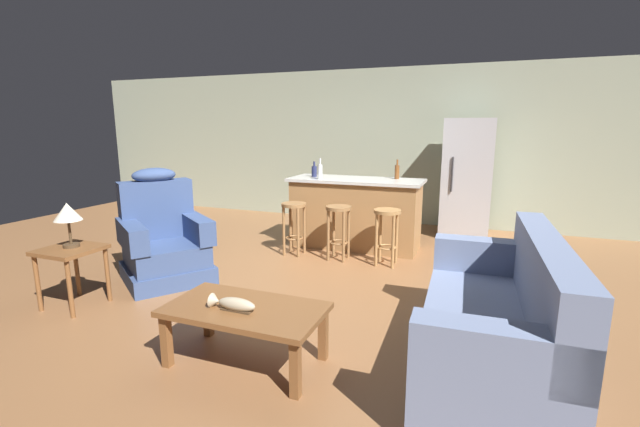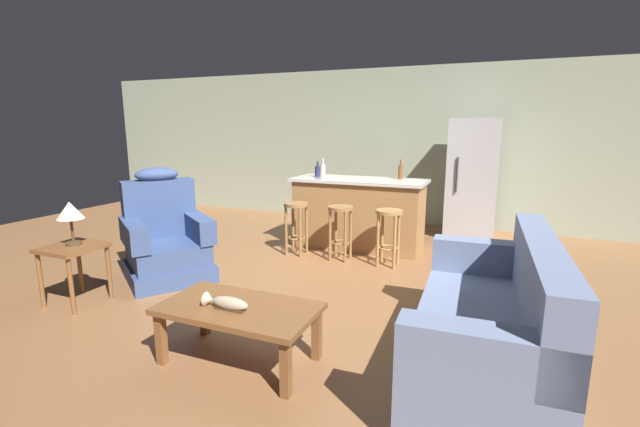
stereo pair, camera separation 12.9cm
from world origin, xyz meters
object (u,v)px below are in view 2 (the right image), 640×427
Objects in this scene: table_lamp at (70,213)px; bar_stool_left at (296,219)px; bar_stool_middle at (340,223)px; bottle_tall_green at (323,171)px; end_table at (73,256)px; bottle_wine_dark at (318,171)px; coffee_table at (239,313)px; refrigerator at (472,179)px; recliner_near_lamp at (166,240)px; bar_stool_right at (389,227)px; fish_figurine at (226,303)px; bottle_short_amber at (400,172)px; couch at (492,325)px; kitchen_island at (358,213)px.

bar_stool_left is at bearing 60.89° from table_lamp.
bottle_tall_green is (-0.41, 0.41, 0.58)m from bar_stool_middle.
end_table is 3.18m from bottle_wine_dark.
coffee_table is at bearing -7.97° from end_table.
refrigerator is (1.24, 4.34, 0.52)m from coffee_table.
recliner_near_lamp is 2.54m from bar_stool_right.
fish_figurine is 1.30× the size of bottle_short_amber.
bar_stool_right is (2.44, 2.21, -0.40)m from table_lamp.
bar_stool_middle is 0.39× the size of refrigerator.
bottle_short_amber is at bearing 55.80° from bar_stool_middle.
table_lamp is at bearing -128.77° from refrigerator.
end_table is at bearing -128.53° from refrigerator.
refrigerator is (2.96, 3.16, 0.46)m from recliner_near_lamp.
bar_stool_left is at bearing -92.69° from bottle_wine_dark.
bottle_wine_dark is at bearing 151.95° from bar_stool_right.
table_lamp is 3.11m from bottle_wine_dark.
bar_stool_right is at bearing -113.57° from refrigerator.
bottle_short_amber is 1.14m from bottle_wine_dark.
fish_figurine is 3.47m from bottle_short_amber.
table_lamp is at bearing 171.36° from coffee_table.
recliner_near_lamp is 1.76× the size of bar_stool_left.
bar_stool_middle is at bearing 180.00° from bar_stool_right.
recliner_near_lamp reaches higher than table_lamp.
table_lamp reaches higher than fish_figurine.
coffee_table is 0.57× the size of couch.
end_table is 2.61× the size of bottle_wine_dark.
bar_stool_left is 2.43× the size of bottle_tall_green.
couch is 2.84× the size of bar_stool_right.
end_table is at bearing -113.60° from bottle_wine_dark.
recliner_near_lamp is 2.93× the size of table_lamp.
bar_stool_middle reaches higher than end_table.
bar_stool_left is at bearing -135.31° from kitchen_island.
bar_stool_left is 2.75m from refrigerator.
bottle_tall_green is at bearing 99.86° from fish_figurine.
couch reaches higher than fish_figurine.
bottle_short_amber is (0.38, 3.32, 0.68)m from coffee_table.
bar_stool_right is at bearing 79.19° from fish_figurine.
couch is 3.42m from recliner_near_lamp.
bar_stool_middle is at bearing 50.67° from end_table.
fish_figurine is at bearing -74.40° from bar_stool_left.
table_lamp is 1.57× the size of bottle_short_amber.
bottle_short_amber is at bearing 51.97° from end_table.
refrigerator is at bearing -86.18° from couch.
recliner_near_lamp reaches higher than end_table.
couch is at bearing 24.77° from recliner_near_lamp.
table_lamp is (-2.00, 0.30, 0.50)m from coffee_table.
couch is 3.11m from bar_stool_left.
fish_figurine is at bearing -87.47° from bar_stool_middle.
refrigerator reaches higher than bottle_tall_green.
refrigerator is 1.34m from bottle_short_amber.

